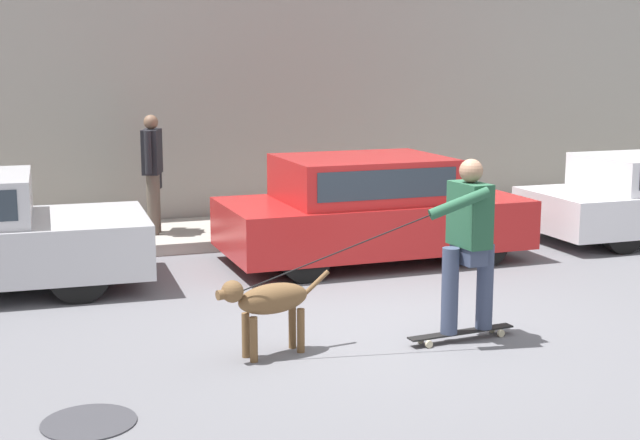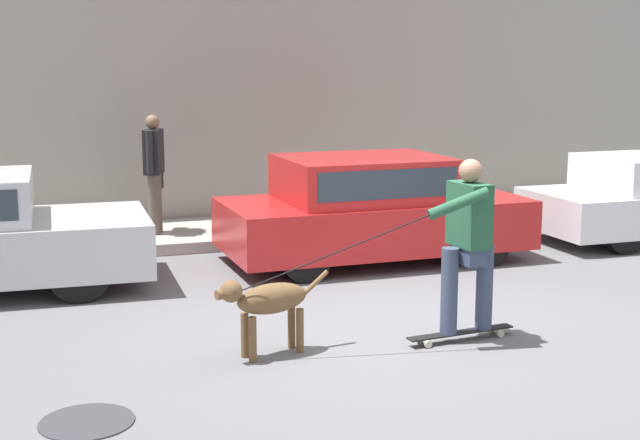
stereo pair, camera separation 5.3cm
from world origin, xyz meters
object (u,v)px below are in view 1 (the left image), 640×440
object	(u,v)px
pedestrian_with_bag	(153,169)
dog	(269,302)
skateboarder	(468,239)
parked_car_1	(370,211)

from	to	relation	value
pedestrian_with_bag	dog	bearing A→B (deg)	-68.10
skateboarder	pedestrian_with_bag	distance (m)	5.77
parked_car_1	pedestrian_with_bag	xyz separation A→B (m)	(-2.49, 1.99, 0.42)
parked_car_1	skateboarder	distance (m)	3.43
parked_car_1	pedestrian_with_bag	bearing A→B (deg)	140.63
parked_car_1	dog	world-z (taller)	parked_car_1
skateboarder	dog	bearing A→B (deg)	-10.08
parked_car_1	dog	xyz separation A→B (m)	(-2.30, -3.23, -0.16)
parked_car_1	pedestrian_with_bag	distance (m)	3.21
dog	pedestrian_with_bag	xyz separation A→B (m)	(-0.19, 5.22, 0.59)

